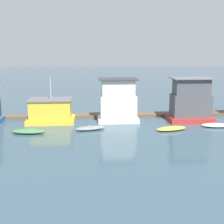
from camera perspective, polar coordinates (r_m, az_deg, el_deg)
ground_plane at (r=39.56m, az=-0.12°, el=-1.68°), size 200.00×200.00×0.00m
dock_walkway at (r=42.40m, az=-0.43°, el=-0.52°), size 51.00×1.91×0.30m
houseboat_yellow at (r=39.52m, az=-11.14°, el=0.14°), size 5.83×4.03×5.62m
houseboat_white at (r=39.03m, az=1.11°, el=1.84°), size 5.06×3.31×5.41m
houseboat_red at (r=40.51m, az=14.19°, el=1.84°), size 5.54×3.40×5.48m
dinghy_green at (r=35.29m, az=-15.04°, el=-3.42°), size 3.75×1.78×0.48m
dinghy_grey at (r=35.50m, az=-4.00°, el=-2.95°), size 3.65×1.95×0.45m
dinghy_yellow at (r=35.91m, az=10.79°, el=-2.98°), size 3.81×2.14×0.43m
dinghy_white at (r=38.72m, az=18.46°, el=-2.31°), size 3.48×1.87×0.42m
mooring_post_centre at (r=41.32m, az=-11.44°, el=-0.40°), size 0.22×0.22×1.29m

